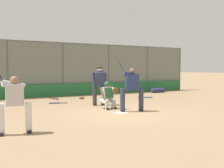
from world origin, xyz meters
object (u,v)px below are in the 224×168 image
at_px(spare_bat_near_backstop, 55,99).
at_px(equipment_bag_dugout_side, 158,90).
at_px(umpire_home, 99,84).
at_px(batter_on_deck, 14,103).
at_px(catcher_behind_plate, 108,95).
at_px(spare_bat_first_base_side, 56,103).
at_px(fielding_glove_on_dirt, 82,98).
at_px(batter_at_plate, 132,88).
at_px(spare_bat_third_base_side, 147,97).

xyz_separation_m(spare_bat_near_backstop, equipment_bag_dugout_side, (-7.55, -0.45, 0.13)).
distance_m(umpire_home, batter_on_deck, 5.66).
bearing_deg(equipment_bag_dugout_side, catcher_behind_plate, 36.52).
bearing_deg(spare_bat_first_base_side, equipment_bag_dugout_side, -141.83).
relative_size(spare_bat_near_backstop, fielding_glove_on_dirt, 2.31).
distance_m(fielding_glove_on_dirt, equipment_bag_dugout_side, 6.27).
bearing_deg(equipment_bag_dugout_side, spare_bat_near_backstop, 3.38).
height_order(batter_at_plate, equipment_bag_dugout_side, batter_at_plate).
xyz_separation_m(catcher_behind_plate, spare_bat_near_backstop, (1.00, -4.41, -0.57)).
height_order(catcher_behind_plate, equipment_bag_dugout_side, catcher_behind_plate).
relative_size(batter_at_plate, fielding_glove_on_dirt, 6.92).
xyz_separation_m(catcher_behind_plate, batter_on_deck, (4.10, 2.56, 0.22)).
relative_size(umpire_home, fielding_glove_on_dirt, 5.37).
relative_size(spare_bat_first_base_side, equipment_bag_dugout_side, 0.67).
bearing_deg(spare_bat_third_base_side, fielding_glove_on_dirt, -173.80).
bearing_deg(spare_bat_near_backstop, spare_bat_first_base_side, -38.35).
distance_m(spare_bat_first_base_side, fielding_glove_on_dirt, 2.18).
bearing_deg(fielding_glove_on_dirt, batter_at_plate, 91.69).
height_order(batter_at_plate, catcher_behind_plate, batter_at_plate).
relative_size(spare_bat_near_backstop, spare_bat_first_base_side, 0.95).
height_order(catcher_behind_plate, spare_bat_third_base_side, catcher_behind_plate).
xyz_separation_m(catcher_behind_plate, umpire_home, (-0.16, -1.17, 0.36)).
distance_m(batter_on_deck, spare_bat_first_base_side, 5.90).
bearing_deg(spare_bat_first_base_side, catcher_behind_plate, 141.71).
bearing_deg(batter_at_plate, batter_on_deck, 33.95).
distance_m(spare_bat_near_backstop, spare_bat_third_base_side, 5.22).
xyz_separation_m(batter_at_plate, spare_bat_third_base_side, (-3.37, -3.56, -0.90)).
distance_m(umpire_home, fielding_glove_on_dirt, 2.84).
xyz_separation_m(fielding_glove_on_dirt, equipment_bag_dugout_side, (-6.19, -1.00, 0.10)).
xyz_separation_m(batter_at_plate, equipment_bag_dugout_side, (-6.04, -5.88, -0.78)).
height_order(batter_at_plate, batter_on_deck, batter_at_plate).
height_order(catcher_behind_plate, fielding_glove_on_dirt, catcher_behind_plate).
bearing_deg(batter_at_plate, spare_bat_third_base_side, -117.89).
xyz_separation_m(batter_at_plate, spare_bat_near_backstop, (1.50, -5.44, -0.90)).
height_order(spare_bat_near_backstop, spare_bat_first_base_side, same).
distance_m(batter_at_plate, batter_on_deck, 4.86).
bearing_deg(spare_bat_third_base_side, catcher_behind_plate, -120.05).
height_order(spare_bat_third_base_side, fielding_glove_on_dirt, fielding_glove_on_dirt).
relative_size(batter_at_plate, catcher_behind_plate, 1.99).
bearing_deg(equipment_bag_dugout_side, fielding_glove_on_dirt, 9.19).
relative_size(fielding_glove_on_dirt, equipment_bag_dugout_side, 0.27).
relative_size(batter_at_plate, spare_bat_first_base_side, 2.85).
bearing_deg(batter_at_plate, fielding_glove_on_dirt, -72.74).
bearing_deg(spare_bat_near_backstop, equipment_bag_dugout_side, 69.95).
bearing_deg(spare_bat_first_base_side, fielding_glove_on_dirt, -123.89).
bearing_deg(batter_on_deck, batter_at_plate, -157.05).
height_order(batter_on_deck, spare_bat_third_base_side, batter_on_deck).
relative_size(batter_on_deck, equipment_bag_dugout_side, 1.70).
height_order(spare_bat_first_base_side, fielding_glove_on_dirt, fielding_glove_on_dirt).
relative_size(batter_on_deck, fielding_glove_on_dirt, 6.18).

